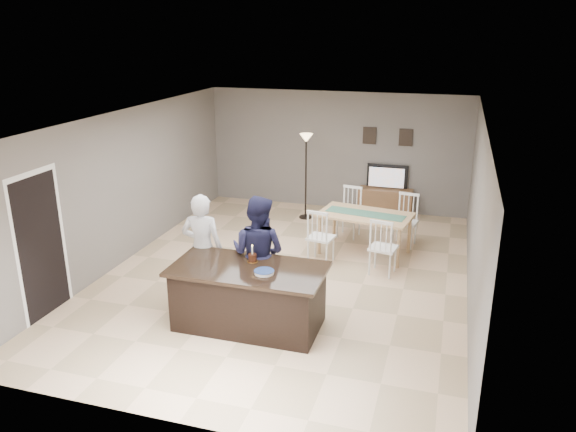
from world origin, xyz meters
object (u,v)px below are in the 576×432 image
(kitchen_island, at_px, (249,296))
(woman, at_px, (202,248))
(man, at_px, (258,253))
(floor_lamp, at_px, (306,153))
(plate_stack, at_px, (264,272))
(television, at_px, (387,177))
(tv_console, at_px, (385,202))
(dining_table, at_px, (365,221))
(birthday_cake, at_px, (252,258))

(kitchen_island, bearing_deg, woman, 149.93)
(man, distance_m, floor_lamp, 4.34)
(plate_stack, relative_size, floor_lamp, 0.15)
(plate_stack, bearing_deg, television, 80.92)
(plate_stack, height_order, floor_lamp, floor_lamp)
(tv_console, height_order, dining_table, dining_table)
(tv_console, bearing_deg, plate_stack, -99.19)
(woman, distance_m, dining_table, 3.33)
(man, bearing_deg, television, -94.96)
(television, bearing_deg, tv_console, 90.00)
(tv_console, relative_size, woman, 0.70)
(floor_lamp, bearing_deg, woman, -96.45)
(tv_console, relative_size, dining_table, 0.57)
(tv_console, bearing_deg, television, 90.00)
(dining_table, distance_m, floor_lamp, 2.46)
(dining_table, bearing_deg, man, -105.39)
(birthday_cake, xyz_separation_m, floor_lamp, (-0.45, 4.62, 0.51))
(kitchen_island, distance_m, floor_lamp, 4.96)
(television, xyz_separation_m, woman, (-2.15, -5.09, -0.00))
(birthday_cake, bearing_deg, tv_console, 77.23)
(birthday_cake, bearing_deg, woman, 160.21)
(tv_console, xyz_separation_m, dining_table, (-0.07, -2.43, 0.35))
(kitchen_island, xyz_separation_m, plate_stack, (0.28, -0.13, 0.47))
(tv_console, relative_size, birthday_cake, 4.77)
(man, relative_size, birthday_cake, 7.04)
(woman, height_order, plate_stack, woman)
(woman, relative_size, plate_stack, 6.26)
(man, bearing_deg, birthday_cake, 104.82)
(floor_lamp, bearing_deg, man, -84.45)
(kitchen_island, relative_size, tv_console, 1.79)
(tv_console, height_order, birthday_cake, birthday_cake)
(television, xyz_separation_m, birthday_cake, (-1.21, -5.43, 0.10))
(tv_console, height_order, floor_lamp, floor_lamp)
(birthday_cake, xyz_separation_m, dining_table, (1.14, 2.93, -0.31))
(television, relative_size, floor_lamp, 0.48)
(birthday_cake, relative_size, plate_stack, 0.92)
(television, distance_m, floor_lamp, 1.95)
(tv_console, xyz_separation_m, plate_stack, (-0.92, -5.70, 0.62))
(man, bearing_deg, dining_table, -105.54)
(woman, xyz_separation_m, man, (0.90, 0.00, 0.03))
(tv_console, height_order, woman, woman)
(woman, bearing_deg, floor_lamp, -104.58)
(dining_table, bearing_deg, woman, -119.70)
(birthday_cake, relative_size, dining_table, 0.12)
(kitchen_island, bearing_deg, man, 95.14)
(man, distance_m, birthday_cake, 0.35)
(woman, bearing_deg, kitchen_island, 141.80)
(kitchen_island, relative_size, floor_lamp, 1.14)
(birthday_cake, bearing_deg, television, 77.39)
(kitchen_island, xyz_separation_m, dining_table, (1.13, 3.14, 0.20))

